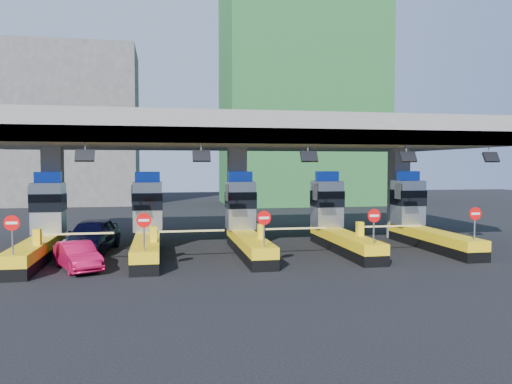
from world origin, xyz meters
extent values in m
plane|color=black|center=(0.00, 0.00, 0.00)|extent=(120.00, 120.00, 0.00)
cube|color=slate|center=(0.00, 3.00, 6.25)|extent=(28.00, 12.00, 1.50)
cube|color=#4C4C49|center=(0.00, -2.70, 5.85)|extent=(28.00, 0.60, 0.70)
cube|color=slate|center=(-10.00, 3.00, 2.75)|extent=(1.00, 1.00, 5.50)
cube|color=slate|center=(0.00, 3.00, 2.75)|extent=(1.00, 1.00, 5.50)
cube|color=slate|center=(10.00, 3.00, 2.75)|extent=(1.00, 1.00, 5.50)
cylinder|color=slate|center=(-7.50, -2.70, 5.25)|extent=(0.06, 0.06, 0.50)
cube|color=black|center=(-7.50, -2.90, 4.90)|extent=(0.80, 0.38, 0.54)
cylinder|color=slate|center=(-2.50, -2.70, 5.25)|extent=(0.06, 0.06, 0.50)
cube|color=black|center=(-2.50, -2.90, 4.90)|extent=(0.80, 0.38, 0.54)
cylinder|color=slate|center=(2.50, -2.70, 5.25)|extent=(0.06, 0.06, 0.50)
cube|color=black|center=(2.50, -2.90, 4.90)|extent=(0.80, 0.38, 0.54)
cylinder|color=slate|center=(7.50, -2.70, 5.25)|extent=(0.06, 0.06, 0.50)
cube|color=black|center=(7.50, -2.90, 4.90)|extent=(0.80, 0.38, 0.54)
cylinder|color=slate|center=(12.00, -2.70, 5.25)|extent=(0.06, 0.06, 0.50)
cube|color=black|center=(12.00, -2.90, 4.90)|extent=(0.80, 0.38, 0.54)
cube|color=black|center=(-10.00, -1.00, 0.25)|extent=(1.20, 8.00, 0.50)
cube|color=#E5B70C|center=(-10.00, -1.00, 0.75)|extent=(1.20, 8.00, 0.50)
cube|color=#9EA3A8|center=(-10.00, 1.80, 2.30)|extent=(1.50, 1.50, 2.60)
cube|color=black|center=(-10.00, 1.78, 2.60)|extent=(1.56, 1.56, 0.90)
cube|color=#0C2DBF|center=(-10.00, 1.80, 3.88)|extent=(1.30, 0.35, 0.55)
cube|color=white|center=(-10.80, 1.50, 3.00)|extent=(0.06, 0.70, 0.90)
cylinder|color=slate|center=(-10.00, -4.60, 1.65)|extent=(0.07, 0.07, 1.30)
cylinder|color=red|center=(-10.00, -4.63, 2.25)|extent=(0.60, 0.04, 0.60)
cube|color=white|center=(-10.00, -4.65, 2.25)|extent=(0.42, 0.02, 0.10)
cube|color=#E5B70C|center=(-9.65, -2.20, 1.35)|extent=(0.30, 0.35, 0.70)
cube|color=white|center=(-8.00, -2.20, 1.45)|extent=(3.20, 0.08, 0.08)
cube|color=black|center=(-5.00, -1.00, 0.25)|extent=(1.20, 8.00, 0.50)
cube|color=#E5B70C|center=(-5.00, -1.00, 0.75)|extent=(1.20, 8.00, 0.50)
cube|color=#9EA3A8|center=(-5.00, 1.80, 2.30)|extent=(1.50, 1.50, 2.60)
cube|color=black|center=(-5.00, 1.78, 2.60)|extent=(1.56, 1.56, 0.90)
cube|color=#0C2DBF|center=(-5.00, 1.80, 3.88)|extent=(1.30, 0.35, 0.55)
cube|color=white|center=(-5.80, 1.50, 3.00)|extent=(0.06, 0.70, 0.90)
cylinder|color=slate|center=(-5.00, -4.60, 1.65)|extent=(0.07, 0.07, 1.30)
cylinder|color=red|center=(-5.00, -4.63, 2.25)|extent=(0.60, 0.04, 0.60)
cube|color=white|center=(-5.00, -4.65, 2.25)|extent=(0.42, 0.02, 0.10)
cube|color=#E5B70C|center=(-4.65, -2.20, 1.35)|extent=(0.30, 0.35, 0.70)
cube|color=white|center=(-3.00, -2.20, 1.45)|extent=(3.20, 0.08, 0.08)
cube|color=black|center=(0.00, -1.00, 0.25)|extent=(1.20, 8.00, 0.50)
cube|color=#E5B70C|center=(0.00, -1.00, 0.75)|extent=(1.20, 8.00, 0.50)
cube|color=#9EA3A8|center=(0.00, 1.80, 2.30)|extent=(1.50, 1.50, 2.60)
cube|color=black|center=(0.00, 1.78, 2.60)|extent=(1.56, 1.56, 0.90)
cube|color=#0C2DBF|center=(0.00, 1.80, 3.88)|extent=(1.30, 0.35, 0.55)
cube|color=white|center=(-0.80, 1.50, 3.00)|extent=(0.06, 0.70, 0.90)
cylinder|color=slate|center=(0.00, -4.60, 1.65)|extent=(0.07, 0.07, 1.30)
cylinder|color=red|center=(0.00, -4.63, 2.25)|extent=(0.60, 0.04, 0.60)
cube|color=white|center=(0.00, -4.65, 2.25)|extent=(0.42, 0.02, 0.10)
cube|color=#E5B70C|center=(0.35, -2.20, 1.35)|extent=(0.30, 0.35, 0.70)
cube|color=white|center=(2.00, -2.20, 1.45)|extent=(3.20, 0.08, 0.08)
cube|color=black|center=(5.00, -1.00, 0.25)|extent=(1.20, 8.00, 0.50)
cube|color=#E5B70C|center=(5.00, -1.00, 0.75)|extent=(1.20, 8.00, 0.50)
cube|color=#9EA3A8|center=(5.00, 1.80, 2.30)|extent=(1.50, 1.50, 2.60)
cube|color=black|center=(5.00, 1.78, 2.60)|extent=(1.56, 1.56, 0.90)
cube|color=#0C2DBF|center=(5.00, 1.80, 3.88)|extent=(1.30, 0.35, 0.55)
cube|color=white|center=(4.20, 1.50, 3.00)|extent=(0.06, 0.70, 0.90)
cylinder|color=slate|center=(5.00, -4.60, 1.65)|extent=(0.07, 0.07, 1.30)
cylinder|color=red|center=(5.00, -4.63, 2.25)|extent=(0.60, 0.04, 0.60)
cube|color=white|center=(5.00, -4.65, 2.25)|extent=(0.42, 0.02, 0.10)
cube|color=#E5B70C|center=(5.35, -2.20, 1.35)|extent=(0.30, 0.35, 0.70)
cube|color=white|center=(7.00, -2.20, 1.45)|extent=(3.20, 0.08, 0.08)
cube|color=black|center=(10.00, -1.00, 0.25)|extent=(1.20, 8.00, 0.50)
cube|color=#E5B70C|center=(10.00, -1.00, 0.75)|extent=(1.20, 8.00, 0.50)
cube|color=#9EA3A8|center=(10.00, 1.80, 2.30)|extent=(1.50, 1.50, 2.60)
cube|color=black|center=(10.00, 1.78, 2.60)|extent=(1.56, 1.56, 0.90)
cube|color=#0C2DBF|center=(10.00, 1.80, 3.88)|extent=(1.30, 0.35, 0.55)
cube|color=white|center=(9.20, 1.50, 3.00)|extent=(0.06, 0.70, 0.90)
cylinder|color=slate|center=(10.00, -4.60, 1.65)|extent=(0.07, 0.07, 1.30)
cylinder|color=red|center=(10.00, -4.63, 2.25)|extent=(0.60, 0.04, 0.60)
cube|color=white|center=(10.00, -4.65, 2.25)|extent=(0.42, 0.02, 0.10)
cube|color=#E5B70C|center=(10.35, -2.20, 1.35)|extent=(0.30, 0.35, 0.70)
cube|color=white|center=(12.00, -2.20, 1.45)|extent=(3.20, 0.08, 0.08)
cube|color=#1E5926|center=(12.00, 32.00, 14.00)|extent=(18.00, 12.00, 28.00)
cube|color=#4C4C49|center=(-14.00, 36.00, 9.00)|extent=(14.00, 10.00, 18.00)
imported|color=black|center=(-7.82, 1.50, 0.87)|extent=(2.80, 5.35, 1.74)
imported|color=#BB0E3D|center=(-7.86, -3.00, 0.60)|extent=(2.62, 3.85, 1.20)
camera|label=1|loc=(-4.30, -25.31, 4.46)|focal=35.00mm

